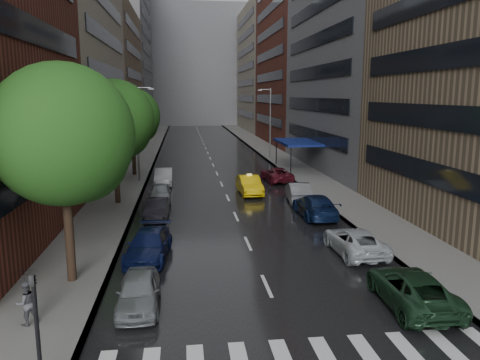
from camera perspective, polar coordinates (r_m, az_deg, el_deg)
ground at (r=17.69m, az=5.68°, el=-17.80°), size 220.00×220.00×0.00m
road at (r=65.82m, az=-3.86°, el=3.11°), size 14.00×140.00×0.01m
sidewalk_left at (r=65.94m, az=-11.70°, el=2.99°), size 4.00×140.00×0.15m
sidewalk_right at (r=66.90m, az=3.88°, el=3.29°), size 4.00×140.00×0.15m
buildings_left at (r=75.25m, az=-16.35°, el=15.84°), size 8.00×108.00×38.00m
buildings_right at (r=74.54m, az=7.72°, el=15.47°), size 8.05×109.10×36.00m
building_far at (r=133.46m, az=-5.62°, el=13.66°), size 40.00×14.00×32.00m
tree_near at (r=21.25m, az=-20.83°, el=5.17°), size 6.10×6.10×9.72m
tree_mid at (r=36.35m, az=-15.10°, el=7.14°), size 5.96×5.96×9.49m
tree_far at (r=49.14m, az=-13.01°, el=7.61°), size 5.65×5.65×9.01m
taxi at (r=39.53m, az=1.15°, el=-0.61°), size 1.87×4.87×1.58m
parked_cars_left at (r=31.45m, az=-10.19°, el=-3.80°), size 2.50×30.22×1.52m
parked_cars_right at (r=31.56m, az=9.71°, el=-3.70°), size 2.75×32.54×1.57m
ped_black_umbrella at (r=18.81m, az=-24.72°, el=-12.31°), size 1.01×0.98×2.09m
traffic_light at (r=14.39m, az=-23.55°, el=-15.68°), size 0.18×0.15×3.45m
street_lamp_left at (r=45.51m, az=-12.30°, el=5.82°), size 1.74×0.22×9.00m
street_lamp_right at (r=61.33m, az=3.63°, el=7.16°), size 1.74×0.22×9.00m
awning at (r=51.99m, az=7.01°, el=4.58°), size 4.00×8.00×3.12m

